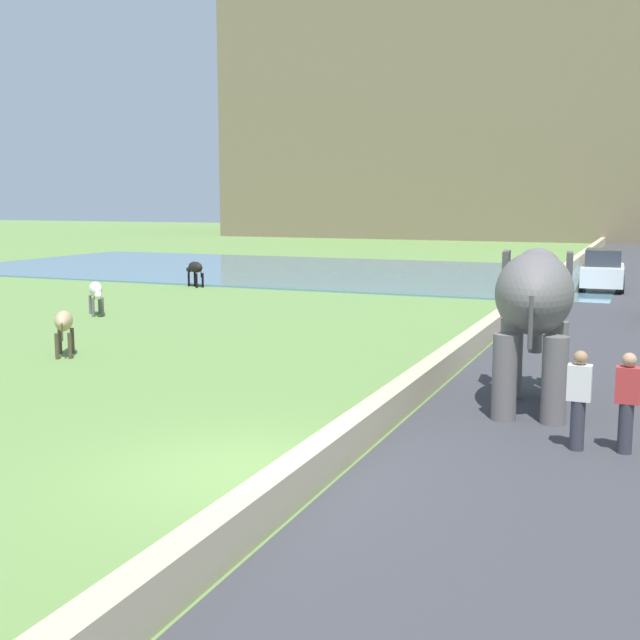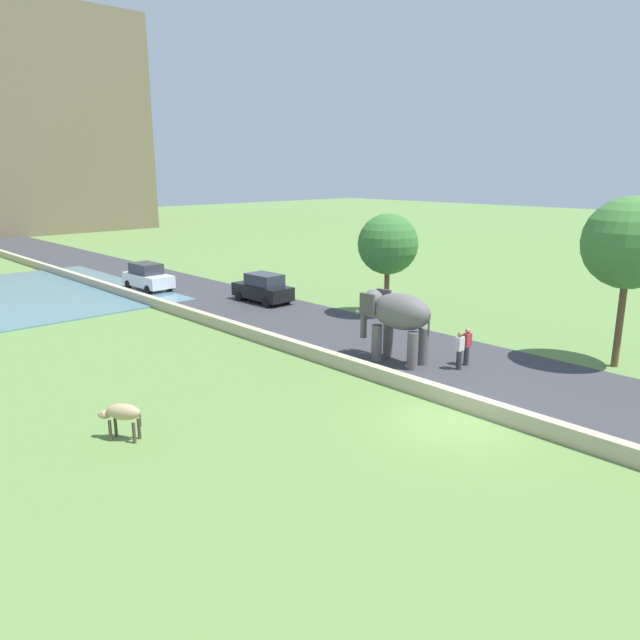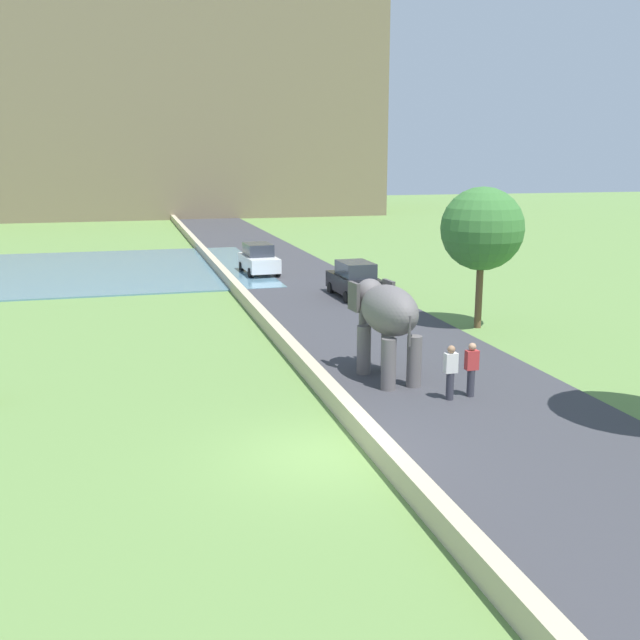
{
  "view_description": "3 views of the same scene",
  "coord_description": "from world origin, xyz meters",
  "px_view_note": "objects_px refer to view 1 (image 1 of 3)",
  "views": [
    {
      "loc": [
        5.38,
        -9.92,
        3.92
      ],
      "look_at": [
        -1.72,
        7.17,
        1.13
      ],
      "focal_mm": 45.0,
      "sensor_mm": 36.0,
      "label": 1
    },
    {
      "loc": [
        -15.3,
        -10.02,
        7.88
      ],
      "look_at": [
        1.73,
        8.0,
        1.62
      ],
      "focal_mm": 33.52,
      "sensor_mm": 36.0,
      "label": 2
    },
    {
      "loc": [
        -4.17,
        -15.15,
        6.72
      ],
      "look_at": [
        2.24,
        8.55,
        1.23
      ],
      "focal_mm": 40.93,
      "sensor_mm": 36.0,
      "label": 3
    }
  ],
  "objects_px": {
    "cow_white": "(96,291)",
    "cow_tan": "(64,323)",
    "elephant": "(534,302)",
    "car_white": "(603,270)",
    "person_trailing": "(579,399)",
    "person_beside_elephant": "(627,402)",
    "cow_black": "(195,268)"
  },
  "relations": [
    {
      "from": "cow_white",
      "to": "cow_black",
      "type": "bearing_deg",
      "value": 100.29
    },
    {
      "from": "elephant",
      "to": "cow_white",
      "type": "xyz_separation_m",
      "value": [
        -15.45,
        6.97,
        -1.2
      ]
    },
    {
      "from": "elephant",
      "to": "cow_tan",
      "type": "xyz_separation_m",
      "value": [
        -11.65,
        0.85,
        -1.2
      ]
    },
    {
      "from": "cow_black",
      "to": "elephant",
      "type": "bearing_deg",
      "value": -43.23
    },
    {
      "from": "person_trailing",
      "to": "person_beside_elephant",
      "type": "bearing_deg",
      "value": 8.94
    },
    {
      "from": "person_trailing",
      "to": "cow_tan",
      "type": "bearing_deg",
      "value": 165.45
    },
    {
      "from": "car_white",
      "to": "cow_white",
      "type": "height_order",
      "value": "car_white"
    },
    {
      "from": "car_white",
      "to": "cow_tan",
      "type": "distance_m",
      "value": 23.67
    },
    {
      "from": "elephant",
      "to": "cow_white",
      "type": "distance_m",
      "value": 16.99
    },
    {
      "from": "cow_tan",
      "to": "person_trailing",
      "type": "bearing_deg",
      "value": -14.55
    },
    {
      "from": "cow_black",
      "to": "cow_white",
      "type": "xyz_separation_m",
      "value": [
        1.65,
        -9.11,
        0.0
      ]
    },
    {
      "from": "elephant",
      "to": "cow_white",
      "type": "height_order",
      "value": "elephant"
    },
    {
      "from": "person_beside_elephant",
      "to": "car_white",
      "type": "relative_size",
      "value": 0.4
    },
    {
      "from": "elephant",
      "to": "car_white",
      "type": "xyz_separation_m",
      "value": [
        0.02,
        21.44,
        -1.14
      ]
    },
    {
      "from": "cow_black",
      "to": "cow_white",
      "type": "relative_size",
      "value": 1.11
    },
    {
      "from": "person_trailing",
      "to": "cow_black",
      "type": "xyz_separation_m",
      "value": [
        -18.15,
        18.52,
        -0.04
      ]
    },
    {
      "from": "person_beside_elephant",
      "to": "cow_tan",
      "type": "xyz_separation_m",
      "value": [
        -13.39,
        3.18,
        -0.04
      ]
    },
    {
      "from": "cow_white",
      "to": "cow_tan",
      "type": "bearing_deg",
      "value": -58.13
    },
    {
      "from": "person_beside_elephant",
      "to": "car_white",
      "type": "distance_m",
      "value": 23.84
    },
    {
      "from": "elephant",
      "to": "cow_tan",
      "type": "distance_m",
      "value": 11.74
    },
    {
      "from": "person_beside_elephant",
      "to": "cow_white",
      "type": "bearing_deg",
      "value": 151.58
    },
    {
      "from": "elephant",
      "to": "person_beside_elephant",
      "type": "xyz_separation_m",
      "value": [
        1.74,
        -2.33,
        -1.16
      ]
    },
    {
      "from": "cow_tan",
      "to": "car_white",
      "type": "bearing_deg",
      "value": 60.46
    },
    {
      "from": "cow_black",
      "to": "cow_tan",
      "type": "bearing_deg",
      "value": -70.28
    },
    {
      "from": "elephant",
      "to": "cow_tan",
      "type": "relative_size",
      "value": 2.66
    },
    {
      "from": "person_trailing",
      "to": "car_white",
      "type": "bearing_deg",
      "value": 92.46
    },
    {
      "from": "elephant",
      "to": "car_white",
      "type": "bearing_deg",
      "value": 89.95
    },
    {
      "from": "person_beside_elephant",
      "to": "cow_black",
      "type": "bearing_deg",
      "value": 135.67
    },
    {
      "from": "person_beside_elephant",
      "to": "cow_black",
      "type": "relative_size",
      "value": 1.21
    },
    {
      "from": "elephant",
      "to": "cow_white",
      "type": "relative_size",
      "value": 2.9
    },
    {
      "from": "cow_white",
      "to": "car_white",
      "type": "bearing_deg",
      "value": 43.09
    },
    {
      "from": "car_white",
      "to": "person_trailing",
      "type": "bearing_deg",
      "value": -87.54
    }
  ]
}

